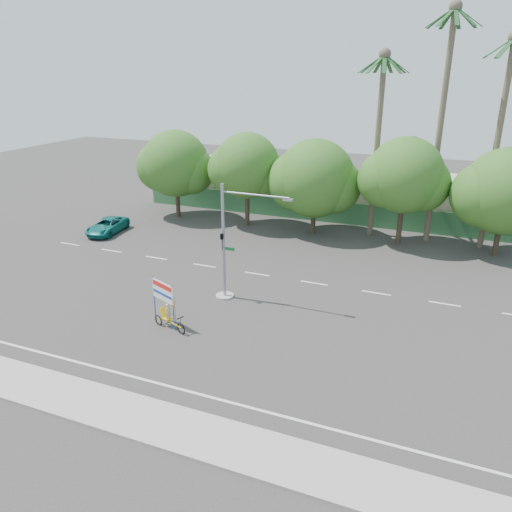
% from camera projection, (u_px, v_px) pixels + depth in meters
% --- Properties ---
extents(ground, '(120.00, 120.00, 0.00)m').
position_uv_depth(ground, '(235.00, 335.00, 26.14)').
color(ground, '#33302D').
rests_on(ground, ground).
extents(sidewalk_near, '(50.00, 2.40, 0.12)m').
position_uv_depth(sidewalk_near, '(156.00, 422.00, 19.63)').
color(sidewalk_near, gray).
rests_on(sidewalk_near, ground).
extents(fence, '(38.00, 0.08, 2.00)m').
position_uv_depth(fence, '(335.00, 212.00, 44.37)').
color(fence, '#336B3D').
rests_on(fence, ground).
extents(building_left, '(12.00, 8.00, 4.00)m').
position_uv_depth(building_left, '(251.00, 182.00, 51.44)').
color(building_left, '#B7AB92').
rests_on(building_left, ground).
extents(building_right, '(14.00, 8.00, 3.60)m').
position_uv_depth(building_right, '(434.00, 200.00, 45.14)').
color(building_right, '#B7AB92').
rests_on(building_right, ground).
extents(tree_far_left, '(7.14, 6.00, 7.96)m').
position_uv_depth(tree_far_left, '(175.00, 166.00, 44.97)').
color(tree_far_left, '#473828').
rests_on(tree_far_left, ground).
extents(tree_left, '(6.66, 5.60, 8.07)m').
position_uv_depth(tree_left, '(246.00, 168.00, 42.39)').
color(tree_left, '#473828').
rests_on(tree_left, ground).
extents(tree_center, '(7.62, 6.40, 7.85)m').
position_uv_depth(tree_center, '(314.00, 181.00, 40.48)').
color(tree_center, '#473828').
rests_on(tree_center, ground).
extents(tree_right, '(6.90, 5.80, 8.36)m').
position_uv_depth(tree_right, '(404.00, 178.00, 37.72)').
color(tree_right, '#473828').
rests_on(tree_right, ground).
extents(tree_far_right, '(7.38, 6.20, 7.94)m').
position_uv_depth(tree_far_right, '(504.00, 194.00, 35.46)').
color(tree_far_right, '#473828').
rests_on(tree_far_right, ground).
extents(palm_tall, '(3.73, 3.79, 17.45)m').
position_uv_depth(palm_tall, '(443.00, 106.00, 36.43)').
color(palm_tall, '#70604C').
rests_on(palm_tall, ground).
extents(palm_mid, '(3.73, 3.79, 15.45)m').
position_uv_depth(palm_mid, '(501.00, 123.00, 35.39)').
color(palm_mid, '#70604C').
rests_on(palm_mid, ground).
extents(palm_short, '(3.73, 3.79, 14.45)m').
position_uv_depth(palm_short, '(379.00, 126.00, 38.59)').
color(palm_short, '#70604C').
rests_on(palm_short, ground).
extents(traffic_signal, '(4.72, 1.10, 7.00)m').
position_uv_depth(traffic_signal, '(228.00, 252.00, 29.32)').
color(traffic_signal, gray).
rests_on(traffic_signal, ground).
extents(trike_billboard, '(2.50, 1.23, 2.64)m').
position_uv_depth(trike_billboard, '(167.00, 308.00, 26.65)').
color(trike_billboard, black).
rests_on(trike_billboard, ground).
extents(pickup_truck, '(2.58, 4.68, 1.24)m').
position_uv_depth(pickup_truck, '(107.00, 226.00, 41.83)').
color(pickup_truck, '#0F6963').
rests_on(pickup_truck, ground).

